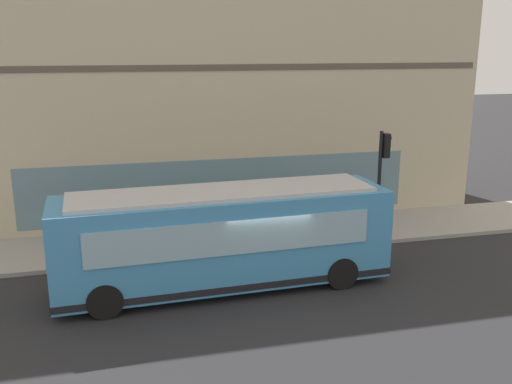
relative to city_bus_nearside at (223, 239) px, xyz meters
name	(u,v)px	position (x,y,z in m)	size (l,w,h in m)	color
ground	(261,286)	(-0.25, -1.12, -1.55)	(120.00, 120.00, 0.00)	#262628
sidewalk_curb	(231,238)	(4.20, -1.12, -1.48)	(3.69, 40.00, 0.15)	#9E9991
building_corner	(204,78)	(9.93, -1.12, 4.24)	(7.83, 22.54, 11.61)	beige
city_bus_nearside	(223,239)	(0.00, 0.00, 0.00)	(2.95, 10.13, 3.07)	#3F8CC6
traffic_light_near_corner	(383,163)	(3.01, -6.67, 1.39)	(0.32, 0.49, 4.02)	black
fire_hydrant	(242,223)	(4.61, -1.62, -1.04)	(0.35, 0.35, 0.74)	gold
pedestrian_by_light_pole	(136,223)	(3.70, 2.44, -0.43)	(0.32, 0.32, 1.69)	#3359A5
newspaper_vending_box	(330,226)	(3.18, -4.73, -0.95)	(0.44, 0.43, 0.90)	#197233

